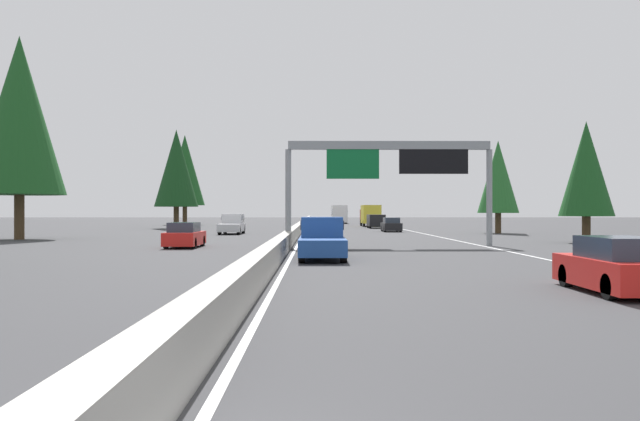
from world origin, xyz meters
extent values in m
plane|color=#38383A|center=(60.00, 0.00, 0.00)|extent=(320.00, 320.00, 0.00)
cube|color=#9E9B93|center=(80.00, 0.30, 0.45)|extent=(180.00, 0.56, 0.90)
cube|color=silver|center=(70.00, -11.52, 0.01)|extent=(160.00, 0.16, 0.01)
cube|color=silver|center=(70.00, -0.25, 0.01)|extent=(160.00, 0.16, 0.01)
cylinder|color=gray|center=(35.67, 0.30, 2.95)|extent=(0.36, 0.36, 5.90)
cylinder|color=gray|center=(35.67, -12.02, 2.95)|extent=(0.36, 0.36, 5.90)
cube|color=gray|center=(35.67, -5.86, 6.15)|extent=(0.50, 12.32, 0.50)
cube|color=#0C602D|center=(35.52, -3.64, 5.05)|extent=(0.12, 3.20, 1.90)
cube|color=black|center=(35.52, -8.57, 5.15)|extent=(0.16, 4.20, 1.50)
cube|color=red|center=(12.11, -9.23, 0.53)|extent=(4.40, 1.80, 0.76)
cube|color=#2D3847|center=(11.89, -9.23, 1.19)|extent=(2.46, 1.51, 0.56)
cylinder|color=black|center=(13.52, -8.44, 0.32)|extent=(0.64, 0.22, 0.64)
cylinder|color=black|center=(13.52, -10.02, 0.32)|extent=(0.64, 0.22, 0.64)
cylinder|color=black|center=(10.70, -8.44, 0.32)|extent=(0.64, 0.22, 0.64)
cube|color=#1E4793|center=(24.17, -1.67, 0.61)|extent=(5.60, 2.00, 0.70)
cube|color=#1E4793|center=(25.18, -1.67, 1.41)|extent=(2.24, 1.84, 0.90)
cube|color=#2D3847|center=(25.18, -1.67, 1.50)|extent=(2.02, 1.92, 0.41)
cylinder|color=black|center=(26.02, -0.81, 0.40)|extent=(0.80, 0.28, 0.80)
cylinder|color=black|center=(26.02, -2.53, 0.40)|extent=(0.80, 0.28, 0.80)
cylinder|color=black|center=(22.32, -0.81, 0.40)|extent=(0.80, 0.28, 0.80)
cylinder|color=black|center=(22.32, -2.53, 0.40)|extent=(0.80, 0.28, 0.80)
cube|color=black|center=(63.89, -9.17, 0.53)|extent=(4.40, 1.80, 0.76)
cube|color=#2D3847|center=(63.67, -9.17, 1.19)|extent=(2.46, 1.51, 0.56)
cylinder|color=black|center=(65.30, -8.38, 0.32)|extent=(0.64, 0.22, 0.64)
cylinder|color=black|center=(65.30, -9.96, 0.32)|extent=(0.64, 0.22, 0.64)
cylinder|color=black|center=(62.49, -8.38, 0.32)|extent=(0.64, 0.22, 0.64)
cylinder|color=black|center=(62.49, -9.96, 0.32)|extent=(0.64, 0.22, 0.64)
cube|color=gold|center=(87.44, -8.98, 1.70)|extent=(6.12, 2.40, 2.50)
cube|color=maroon|center=(91.69, -8.98, 1.40)|extent=(2.38, 2.30, 1.90)
cylinder|color=black|center=(91.52, -7.92, 0.45)|extent=(0.90, 0.28, 0.90)
cylinder|color=black|center=(91.52, -10.04, 0.45)|extent=(0.90, 0.28, 0.90)
cylinder|color=black|center=(85.74, -7.92, 0.45)|extent=(0.90, 0.28, 0.90)
cylinder|color=black|center=(85.74, -10.04, 0.45)|extent=(0.90, 0.28, 0.90)
cube|color=black|center=(78.08, -8.86, 0.97)|extent=(5.00, 1.95, 1.44)
cube|color=#2D3847|center=(75.78, -8.86, 1.22)|extent=(0.08, 1.48, 0.56)
cylinder|color=black|center=(79.78, -8.01, 0.35)|extent=(0.70, 0.24, 0.70)
cylinder|color=black|center=(79.78, -9.72, 0.35)|extent=(0.70, 0.24, 0.70)
cylinder|color=black|center=(76.38, -8.01, 0.35)|extent=(0.70, 0.24, 0.70)
cylinder|color=black|center=(76.38, -9.72, 0.35)|extent=(0.70, 0.24, 0.70)
cube|color=black|center=(31.30, -1.82, 0.53)|extent=(4.40, 1.80, 0.76)
cube|color=#2D3847|center=(31.08, -1.82, 1.19)|extent=(2.46, 1.51, 0.56)
cylinder|color=black|center=(32.71, -1.03, 0.32)|extent=(0.64, 0.22, 0.64)
cylinder|color=black|center=(32.71, -2.61, 0.32)|extent=(0.64, 0.22, 0.64)
cylinder|color=black|center=(29.90, -1.03, 0.32)|extent=(0.64, 0.22, 0.64)
cylinder|color=black|center=(29.90, -2.61, 0.32)|extent=(0.64, 0.22, 0.64)
cube|color=white|center=(112.18, -5.42, 1.65)|extent=(11.50, 2.50, 2.90)
cube|color=#2D3847|center=(112.18, -5.42, 2.01)|extent=(11.04, 2.55, 0.84)
cylinder|color=black|center=(116.20, -4.32, 0.50)|extent=(1.00, 0.30, 1.00)
cylinder|color=black|center=(116.20, -6.52, 0.50)|extent=(1.00, 0.30, 1.00)
cylinder|color=black|center=(108.15, -4.32, 0.50)|extent=(1.00, 0.30, 1.00)
cylinder|color=black|center=(108.15, -6.52, 0.50)|extent=(1.00, 0.30, 1.00)
cube|color=silver|center=(56.78, 6.41, 0.61)|extent=(5.60, 2.00, 0.70)
cube|color=silver|center=(57.78, 6.41, 1.41)|extent=(2.24, 1.84, 0.90)
cube|color=#2D3847|center=(57.78, 6.41, 1.50)|extent=(2.02, 1.92, 0.41)
cylinder|color=black|center=(58.62, 7.27, 0.40)|extent=(0.80, 0.28, 0.80)
cylinder|color=black|center=(58.62, 5.55, 0.40)|extent=(0.80, 0.28, 0.80)
cylinder|color=black|center=(54.93, 7.27, 0.40)|extent=(0.80, 0.28, 0.80)
cylinder|color=black|center=(54.93, 5.55, 0.40)|extent=(0.80, 0.28, 0.80)
cube|color=red|center=(34.07, 6.31, 0.53)|extent=(4.40, 1.80, 0.76)
cube|color=#2D3847|center=(33.85, 6.31, 1.19)|extent=(2.46, 1.51, 0.56)
cylinder|color=black|center=(35.47, 7.10, 0.32)|extent=(0.64, 0.22, 0.64)
cylinder|color=black|center=(35.47, 5.52, 0.32)|extent=(0.64, 0.22, 0.64)
cylinder|color=black|center=(32.66, 7.10, 0.32)|extent=(0.64, 0.22, 0.64)
cylinder|color=black|center=(32.66, 5.52, 0.32)|extent=(0.64, 0.22, 0.64)
cylinder|color=#4C3823|center=(39.33, -19.45, 0.90)|extent=(0.56, 0.56, 1.79)
cone|color=#194C1E|center=(39.33, -19.45, 4.97)|extent=(3.58, 3.58, 6.35)
cylinder|color=#4C3823|center=(58.60, -18.80, 0.98)|extent=(0.57, 0.57, 1.95)
cone|color=#236028|center=(58.60, -18.80, 5.42)|extent=(3.91, 3.91, 6.93)
cylinder|color=#4C3823|center=(44.98, 20.83, 1.68)|extent=(0.73, 0.73, 3.36)
cone|color=#194C1E|center=(44.98, 20.83, 9.32)|extent=(6.72, 6.72, 11.92)
cylinder|color=#4C3823|center=(77.13, 15.79, 1.34)|extent=(0.65, 0.65, 2.68)
cone|color=#143D19|center=(77.13, 15.79, 7.42)|extent=(5.35, 5.35, 9.48)
cylinder|color=#4C3823|center=(97.34, 18.70, 1.52)|extent=(0.69, 0.69, 3.03)
cone|color=#194C1E|center=(97.34, 18.70, 8.41)|extent=(6.07, 6.07, 10.76)
camera|label=1|loc=(-5.28, -1.40, 2.13)|focal=37.65mm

